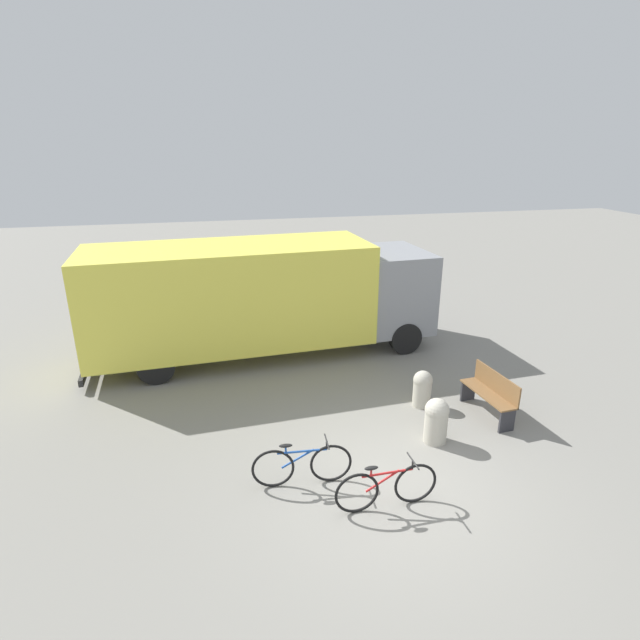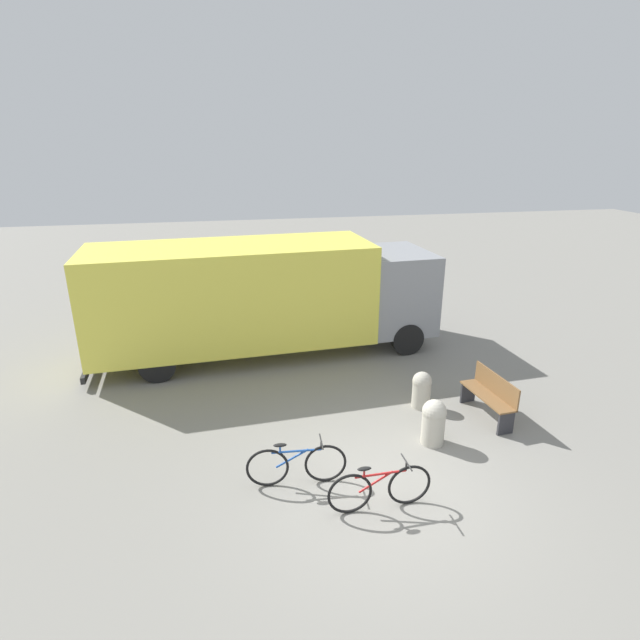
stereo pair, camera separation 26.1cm
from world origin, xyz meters
The scene contains 7 objects.
ground_plane centered at (0.00, 0.00, 0.00)m, with size 60.00×60.00×0.00m, color gray.
delivery_truck centered at (-1.40, 6.01, 1.64)m, with size 9.08×2.96×2.96m.
park_bench centered at (2.83, 1.71, 0.51)m, with size 0.52×1.46×0.94m.
bicycle_near centered at (-1.41, 0.37, 0.38)m, with size 1.67×0.44×0.80m.
bicycle_middle centered at (-0.24, -0.47, 0.38)m, with size 1.67×0.44×0.80m.
bollard_near_bench centered at (1.30, 1.04, 0.48)m, with size 0.46×0.46×0.90m.
bollard_far_bench centered at (1.61, 2.37, 0.43)m, with size 0.41×0.41×0.81m.
Camera 1 is at (-2.66, -6.44, 5.42)m, focal length 28.00 mm.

